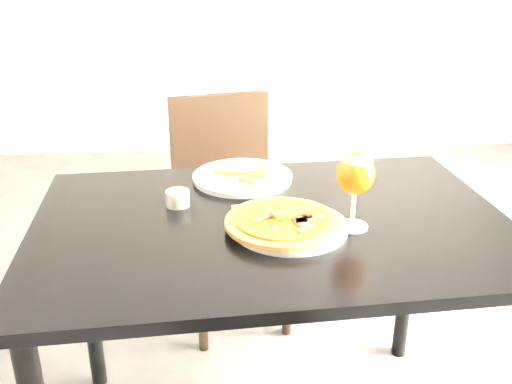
{
  "coord_description": "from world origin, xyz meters",
  "views": [
    {
      "loc": [
        -0.2,
        -1.06,
        1.38
      ],
      "look_at": [
        -0.11,
        0.23,
        0.83
      ],
      "focal_mm": 40.0,
      "sensor_mm": 36.0,
      "label": 1
    }
  ],
  "objects": [
    {
      "name": "chair_far",
      "position": [
        -0.17,
        0.95,
        0.48
      ],
      "size": [
        0.49,
        0.49,
        0.88
      ],
      "rotation": [
        0.0,
        0.0,
        0.23
      ],
      "color": "black",
      "rests_on": "ground"
    },
    {
      "name": "plate_main",
      "position": [
        -0.03,
        0.17,
        0.76
      ],
      "size": [
        0.29,
        0.29,
        0.01
      ],
      "primitive_type": "cylinder",
      "rotation": [
        0.0,
        0.0,
        -0.05
      ],
      "color": "white",
      "rests_on": "dining_table"
    },
    {
      "name": "dining_table",
      "position": [
        -0.07,
        0.23,
        0.66
      ],
      "size": [
        1.25,
        0.88,
        0.75
      ],
      "rotation": [
        0.0,
        0.0,
        0.07
      ],
      "color": "black",
      "rests_on": "ground"
    },
    {
      "name": "plate_second",
      "position": [
        -0.13,
        0.51,
        0.76
      ],
      "size": [
        0.37,
        0.37,
        0.02
      ],
      "primitive_type": "cylinder",
      "rotation": [
        0.0,
        0.0,
        0.33
      ],
      "color": "white",
      "rests_on": "dining_table"
    },
    {
      "name": "loose_crust",
      "position": [
        -0.12,
        0.31,
        0.75
      ],
      "size": [
        0.1,
        0.05,
        0.01
      ],
      "primitive_type": "cube",
      "rotation": [
        0.0,
        0.0,
        0.23
      ],
      "color": "brown",
      "rests_on": "dining_table"
    },
    {
      "name": "sauce_cup",
      "position": [
        -0.31,
        0.34,
        0.77
      ],
      "size": [
        0.06,
        0.06,
        0.04
      ],
      "color": "#B4B3A2",
      "rests_on": "dining_table"
    },
    {
      "name": "beer_glass",
      "position": [
        0.12,
        0.18,
        0.89
      ],
      "size": [
        0.09,
        0.09,
        0.2
      ],
      "color": "silver",
      "rests_on": "dining_table"
    },
    {
      "name": "crust_scraps",
      "position": [
        -0.11,
        0.49,
        0.77
      ],
      "size": [
        0.18,
        0.12,
        0.01
      ],
      "rotation": [
        0.0,
        0.0,
        0.17
      ],
      "color": "brown",
      "rests_on": "plate_second"
    },
    {
      "name": "pizza",
      "position": [
        -0.05,
        0.17,
        0.77
      ],
      "size": [
        0.28,
        0.28,
        0.03
      ],
      "rotation": [
        0.0,
        0.0,
        0.03
      ],
      "color": "brown",
      "rests_on": "plate_main"
    }
  ]
}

